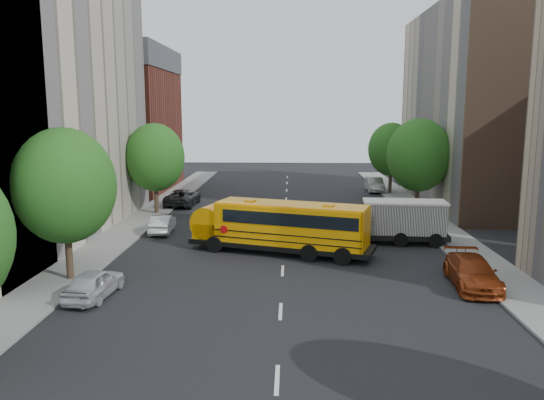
# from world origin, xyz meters

# --- Properties ---
(ground) EXTENTS (120.00, 120.00, 0.00)m
(ground) POSITION_xyz_m (0.00, 0.00, 0.00)
(ground) COLOR black
(ground) RESTS_ON ground
(sidewalk_left) EXTENTS (3.00, 80.00, 0.12)m
(sidewalk_left) POSITION_xyz_m (-11.50, 5.00, 0.06)
(sidewalk_left) COLOR slate
(sidewalk_left) RESTS_ON ground
(sidewalk_right) EXTENTS (3.00, 80.00, 0.12)m
(sidewalk_right) POSITION_xyz_m (11.50, 5.00, 0.06)
(sidewalk_right) COLOR slate
(sidewalk_right) RESTS_ON ground
(lane_markings) EXTENTS (0.15, 64.00, 0.01)m
(lane_markings) POSITION_xyz_m (0.00, 10.00, 0.01)
(lane_markings) COLOR silver
(lane_markings) RESTS_ON ground
(building_left_cream) EXTENTS (10.00, 26.00, 20.00)m
(building_left_cream) POSITION_xyz_m (-18.00, 6.00, 10.00)
(building_left_cream) COLOR #C2B49C
(building_left_cream) RESTS_ON ground
(building_left_redbrick) EXTENTS (10.00, 15.00, 13.00)m
(building_left_redbrick) POSITION_xyz_m (-18.00, 28.00, 6.50)
(building_left_redbrick) COLOR maroon
(building_left_redbrick) RESTS_ON ground
(building_right_far) EXTENTS (10.00, 22.00, 18.00)m
(building_right_far) POSITION_xyz_m (18.00, 20.00, 9.00)
(building_right_far) COLOR #C0B195
(building_right_far) RESTS_ON ground
(building_right_sidewall) EXTENTS (10.10, 0.30, 18.00)m
(building_right_sidewall) POSITION_xyz_m (18.00, 9.00, 9.00)
(building_right_sidewall) COLOR brown
(building_right_sidewall) RESTS_ON ground
(street_tree_1) EXTENTS (5.12, 5.12, 7.90)m
(street_tree_1) POSITION_xyz_m (-11.00, -4.00, 4.95)
(street_tree_1) COLOR #38281C
(street_tree_1) RESTS_ON ground
(street_tree_2) EXTENTS (4.99, 4.99, 7.71)m
(street_tree_2) POSITION_xyz_m (-11.00, 14.00, 4.83)
(street_tree_2) COLOR #38281C
(street_tree_2) RESTS_ON ground
(street_tree_4) EXTENTS (5.25, 5.25, 8.10)m
(street_tree_4) POSITION_xyz_m (11.00, 14.00, 5.08)
(street_tree_4) COLOR #38281C
(street_tree_4) RESTS_ON ground
(street_tree_5) EXTENTS (4.86, 4.86, 7.51)m
(street_tree_5) POSITION_xyz_m (11.00, 26.00, 4.70)
(street_tree_5) COLOR #38281C
(street_tree_5) RESTS_ON ground
(school_bus) EXTENTS (11.67, 6.01, 3.23)m
(school_bus) POSITION_xyz_m (-0.29, 1.75, 1.80)
(school_bus) COLOR black
(school_bus) RESTS_ON ground
(safari_truck) EXTENTS (6.84, 2.94, 2.86)m
(safari_truck) POSITION_xyz_m (7.51, 4.52, 1.51)
(safari_truck) COLOR black
(safari_truck) RESTS_ON ground
(parked_car_0) EXTENTS (1.98, 4.18, 1.38)m
(parked_car_0) POSITION_xyz_m (-8.80, -6.51, 0.69)
(parked_car_0) COLOR #B9B8C0
(parked_car_0) RESTS_ON ground
(parked_car_1) EXTENTS (1.61, 4.03, 1.30)m
(parked_car_1) POSITION_xyz_m (-8.80, 6.98, 0.65)
(parked_car_1) COLOR silver
(parked_car_1) RESTS_ON ground
(parked_car_2) EXTENTS (2.75, 5.62, 1.54)m
(parked_car_2) POSITION_xyz_m (-9.60, 18.15, 0.77)
(parked_car_2) COLOR black
(parked_car_2) RESTS_ON ground
(parked_car_3) EXTENTS (2.41, 5.24, 1.48)m
(parked_car_3) POSITION_xyz_m (9.50, -4.30, 0.74)
(parked_car_3) COLOR maroon
(parked_car_3) RESTS_ON ground
(parked_car_5) EXTENTS (1.69, 4.75, 1.56)m
(parked_car_5) POSITION_xyz_m (9.60, 27.51, 0.78)
(parked_car_5) COLOR #9F9E9A
(parked_car_5) RESTS_ON ground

